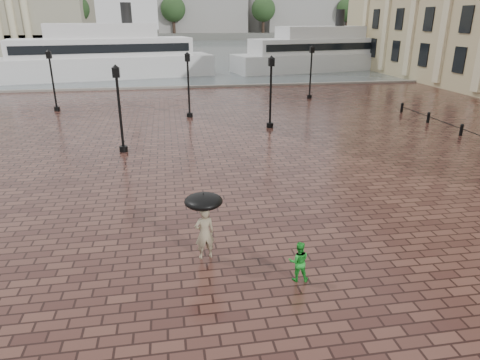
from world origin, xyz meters
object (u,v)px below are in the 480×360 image
Objects in this scene: ferry_far at (319,53)px; adult_pedestrian at (205,233)px; street_lamps at (194,85)px; child_pedestrian at (299,261)px; ferry_near at (104,56)px.

adult_pedestrian is at bearing -124.70° from ferry_far.
adult_pedestrian is (-1.08, -19.19, -1.51)m from street_lamps.
ferry_far reaches higher than child_pedestrian.
adult_pedestrian is at bearing -22.50° from child_pedestrian.
street_lamps is 19.28m from adult_pedestrian.
ferry_far is (17.41, 47.88, 1.77)m from child_pedestrian.
street_lamps is 0.81× the size of ferry_near.
street_lamps is at bearing -75.38° from child_pedestrian.
street_lamps reaches higher than child_pedestrian.
ferry_far reaches higher than street_lamps.
child_pedestrian is 50.98m from ferry_far.
adult_pedestrian is 44.17m from ferry_near.
ferry_near reaches higher than child_pedestrian.
ferry_near is at bearing -65.96° from child_pedestrian.
street_lamps is 13.21× the size of adult_pedestrian.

